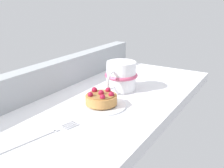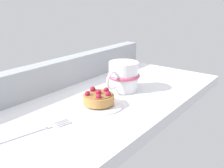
{
  "view_description": "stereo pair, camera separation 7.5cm",
  "coord_description": "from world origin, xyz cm",
  "px_view_note": "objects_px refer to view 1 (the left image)",
  "views": [
    {
      "loc": [
        -57.5,
        -38.33,
        27.86
      ],
      "look_at": [
        3.32,
        -1.63,
        3.94
      ],
      "focal_mm": 43.16,
      "sensor_mm": 36.0,
      "label": 1
    },
    {
      "loc": [
        -53.3,
        -44.53,
        27.86
      ],
      "look_at": [
        3.32,
        -1.63,
        3.94
      ],
      "focal_mm": 43.16,
      "sensor_mm": 36.0,
      "label": 2
    }
  ],
  "objects_px": {
    "coffee_mug": "(121,76)",
    "dessert_fork": "(42,136)",
    "dessert_plate": "(101,105)",
    "raspberry_tart": "(101,98)"
  },
  "relations": [
    {
      "from": "coffee_mug",
      "to": "dessert_fork",
      "type": "relative_size",
      "value": 0.72
    },
    {
      "from": "coffee_mug",
      "to": "dessert_plate",
      "type": "bearing_deg",
      "value": -171.64
    },
    {
      "from": "coffee_mug",
      "to": "raspberry_tart",
      "type": "bearing_deg",
      "value": -171.62
    },
    {
      "from": "dessert_plate",
      "to": "coffee_mug",
      "type": "relative_size",
      "value": 0.98
    },
    {
      "from": "raspberry_tart",
      "to": "coffee_mug",
      "type": "relative_size",
      "value": 0.62
    },
    {
      "from": "raspberry_tart",
      "to": "dessert_fork",
      "type": "bearing_deg",
      "value": 175.22
    },
    {
      "from": "raspberry_tart",
      "to": "coffee_mug",
      "type": "height_order",
      "value": "coffee_mug"
    },
    {
      "from": "raspberry_tart",
      "to": "dessert_plate",
      "type": "bearing_deg",
      "value": 135.37
    },
    {
      "from": "raspberry_tart",
      "to": "dessert_fork",
      "type": "height_order",
      "value": "raspberry_tart"
    },
    {
      "from": "dessert_plate",
      "to": "raspberry_tart",
      "type": "xyz_separation_m",
      "value": [
        0.0,
        -0.0,
        0.02
      ]
    }
  ]
}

